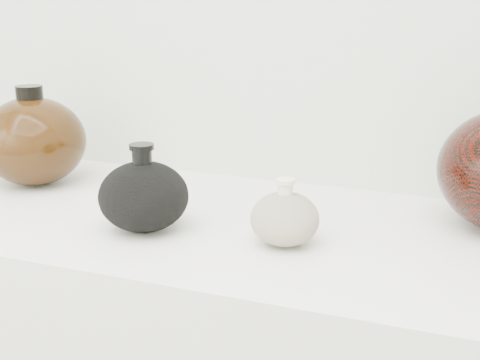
% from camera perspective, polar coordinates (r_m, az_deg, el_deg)
% --- Properties ---
extents(black_gourd_vase, '(0.16, 0.16, 0.13)m').
position_cam_1_polar(black_gourd_vase, '(1.02, -8.23, -1.33)').
color(black_gourd_vase, black).
rests_on(black_gourd_vase, display_counter).
extents(cream_gourd_vase, '(0.13, 0.13, 0.10)m').
position_cam_1_polar(cream_gourd_vase, '(0.96, 3.84, -3.28)').
color(cream_gourd_vase, '#C3B09B').
rests_on(cream_gourd_vase, display_counter).
extents(left_round_pot, '(0.22, 0.22, 0.19)m').
position_cam_1_polar(left_round_pot, '(1.30, -17.21, 3.22)').
color(left_round_pot, black).
rests_on(left_round_pot, display_counter).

